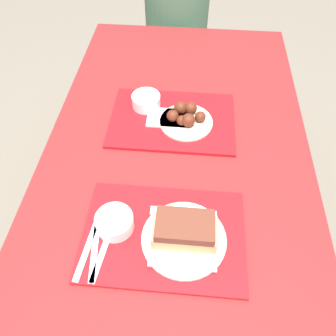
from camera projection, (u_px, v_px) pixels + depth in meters
name	position (u px, v px, depth m)	size (l,w,h in m)	color
ground_plane	(172.00, 269.00, 1.61)	(12.00, 12.00, 0.00)	#706656
picnic_table	(173.00, 197.00, 1.10)	(0.91, 1.90, 0.73)	maroon
picnic_bench_far	(187.00, 61.00, 2.01)	(0.86, 0.28, 0.47)	maroon
tray_near	(164.00, 235.00, 0.91)	(0.45, 0.31, 0.01)	#B21419
tray_far	(172.00, 120.00, 1.20)	(0.45, 0.31, 0.01)	#B21419
bowl_coleslaw_near	(115.00, 222.00, 0.90)	(0.11, 0.11, 0.05)	white
brisket_sandwich_plate	(184.00, 233.00, 0.87)	(0.23, 0.23, 0.09)	beige
plastic_fork_near	(95.00, 252.00, 0.87)	(0.04, 0.17, 0.00)	white
plastic_knife_near	(103.00, 252.00, 0.87)	(0.04, 0.17, 0.00)	white
plastic_spoon_near	(86.00, 251.00, 0.88)	(0.03, 0.17, 0.00)	white
condiment_packet	(156.00, 211.00, 0.95)	(0.04, 0.03, 0.01)	#A59E93
bowl_coleslaw_far	(146.00, 100.00, 1.22)	(0.11, 0.11, 0.05)	white
wings_plate_far	(186.00, 117.00, 1.17)	(0.19, 0.19, 0.06)	beige
napkin_far	(166.00, 118.00, 1.19)	(0.14, 0.10, 0.01)	white
person_seated_across	(177.00, 2.00, 1.74)	(0.34, 0.34, 0.67)	#477051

